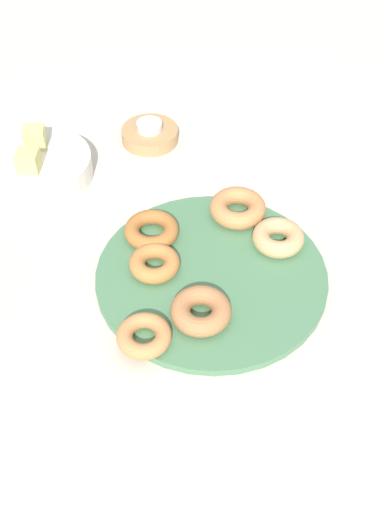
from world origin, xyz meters
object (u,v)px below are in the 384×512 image
object	(u,v)px
donut_plate	(211,275)
donut_0	(198,310)
donut_3	(154,263)
donut_4	(238,208)
tealight	(149,126)
candle_holder	(150,135)
fruit_bowl	(39,167)
melon_chunk_left	(28,161)
donut_2	(144,336)
melon_chunk_right	(35,137)
donut_5	(151,230)
donut_1	(278,237)

from	to	relation	value
donut_plate	donut_0	world-z (taller)	donut_0
donut_3	donut_4	xyz separation A→B (m)	(0.14, -0.10, 0.00)
tealight	candle_holder	bearing A→B (deg)	0.00
donut_4	candle_holder	distance (m)	0.27
fruit_bowl	melon_chunk_left	bearing A→B (deg)	180.00
donut_plate	candle_holder	world-z (taller)	candle_holder
donut_2	donut_3	xyz separation A→B (m)	(0.13, 0.02, 0.00)
donut_4	melon_chunk_left	xyz separation A→B (m)	(0.01, 0.36, 0.03)
donut_plate	melon_chunk_right	xyz separation A→B (m)	(0.21, 0.35, 0.05)
donut_2	donut_3	size ratio (longest dim) A/B	0.98
donut_2	donut_5	bearing A→B (deg)	11.00
fruit_bowl	melon_chunk_left	world-z (taller)	melon_chunk_left
donut_1	donut_4	distance (m)	0.09
donut_4	donut_0	bearing A→B (deg)	174.20
fruit_bowl	candle_holder	bearing A→B (deg)	-48.96
donut_4	melon_chunk_right	world-z (taller)	melon_chunk_right
donut_0	candle_holder	xyz separation A→B (m)	(0.41, 0.17, -0.01)
donut_plate	donut_2	size ratio (longest dim) A/B	4.64
donut_2	donut_5	world-z (taller)	donut_5
donut_5	fruit_bowl	world-z (taller)	fruit_bowl
donut_0	melon_chunk_left	xyz separation A→B (m)	(0.23, 0.34, 0.03)
donut_1	melon_chunk_right	xyz separation A→B (m)	(0.13, 0.45, 0.03)
donut_2	tealight	xyz separation A→B (m)	(0.46, 0.11, 0.01)
donut_3	tealight	xyz separation A→B (m)	(0.33, 0.09, 0.01)
donut_2	melon_chunk_right	size ratio (longest dim) A/B	2.10
donut_3	melon_chunk_left	size ratio (longest dim) A/B	2.14
donut_plate	donut_3	xyz separation A→B (m)	(-0.01, 0.09, 0.02)
tealight	melon_chunk_right	world-z (taller)	melon_chunk_right
donut_3	donut_5	xyz separation A→B (m)	(0.07, 0.02, -0.00)
donut_0	fruit_bowl	distance (m)	0.43
fruit_bowl	melon_chunk_left	distance (m)	0.05
donut_plate	donut_4	xyz separation A→B (m)	(0.14, -0.02, 0.02)
donut_0	tealight	size ratio (longest dim) A/B	1.80
donut_1	donut_2	distance (m)	0.27
donut_1	donut_2	world-z (taller)	donut_1
donut_3	candle_holder	xyz separation A→B (m)	(0.33, 0.09, -0.01)
donut_5	fruit_bowl	distance (m)	0.26
donut_3	donut_4	world-z (taller)	donut_4
donut_plate	donut_2	bearing A→B (deg)	154.33
donut_1	donut_2	bearing A→B (deg)	144.46
donut_0	tealight	xyz separation A→B (m)	(0.41, 0.17, 0.01)
donut_5	melon_chunk_left	distance (m)	0.25
donut_3	fruit_bowl	bearing A→B (deg)	53.52
donut_4	candle_holder	size ratio (longest dim) A/B	0.86
donut_5	donut_plate	bearing A→B (deg)	-119.00
donut_plate	donut_1	xyz separation A→B (m)	(0.08, -0.09, 0.02)
donut_0	melon_chunk_left	size ratio (longest dim) A/B	2.40
donut_0	donut_4	size ratio (longest dim) A/B	0.94
donut_plate	donut_4	distance (m)	0.14
donut_3	candle_holder	bearing A→B (deg)	15.20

